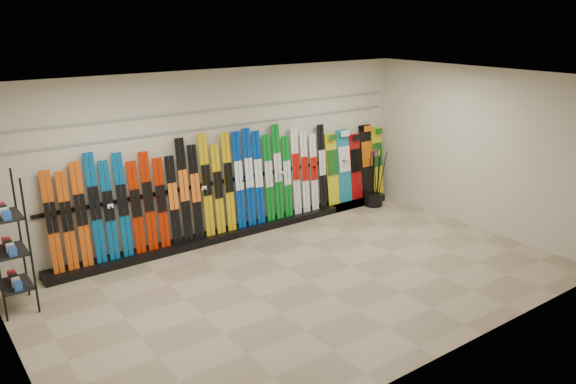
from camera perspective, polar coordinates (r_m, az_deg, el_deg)
floor at (r=8.67m, az=2.02°, el=-8.99°), size 8.00×8.00×0.00m
back_wall at (r=10.13m, az=-6.62°, el=3.88°), size 8.00×0.00×8.00m
left_wall at (r=6.59m, az=-26.59°, el=-5.49°), size 0.00×5.00×5.00m
right_wall at (r=10.96m, az=18.90°, el=4.09°), size 0.00×5.00×5.00m
ceiling at (r=7.81m, az=2.26°, el=11.12°), size 8.00×8.00×0.00m
ski_rack_base at (r=10.49m, az=-4.68°, el=-3.84°), size 8.00×0.40×0.12m
skis at (r=9.92m, az=-8.14°, el=0.26°), size 5.37×0.20×1.83m
snowboards at (r=11.94m, az=6.83°, el=2.77°), size 1.56×0.24×1.54m
accessory_rack at (r=8.40m, az=-26.50°, el=-4.75°), size 0.40×0.60×1.90m
pole_bin at (r=12.06m, az=8.66°, el=-0.77°), size 0.40×0.40×0.25m
ski_poles at (r=11.92m, az=8.77°, el=1.45°), size 0.30×0.31×1.18m
slatwall_rail_0 at (r=10.01m, az=-6.66°, el=6.64°), size 7.60×0.02×0.03m
slatwall_rail_1 at (r=9.95m, az=-6.72°, el=8.34°), size 7.60×0.02×0.03m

